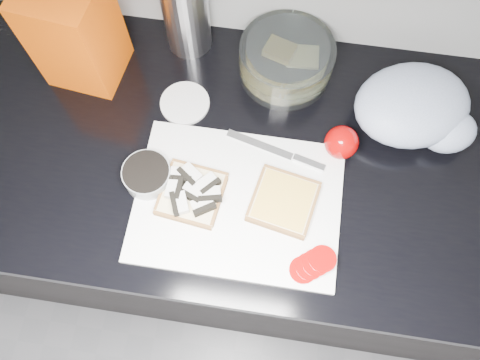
# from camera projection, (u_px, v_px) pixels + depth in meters

# --- Properties ---
(base_cabinet) EXTENTS (3.50, 0.60, 0.86)m
(base_cabinet) POSITION_uv_depth(u_px,v_px,m) (252.00, 218.00, 1.40)
(base_cabinet) COLOR black
(base_cabinet) RESTS_ON ground
(countertop) EXTENTS (3.50, 0.64, 0.04)m
(countertop) POSITION_uv_depth(u_px,v_px,m) (257.00, 154.00, 0.98)
(countertop) COLOR black
(countertop) RESTS_ON base_cabinet
(cutting_board) EXTENTS (0.40, 0.30, 0.01)m
(cutting_board) POSITION_uv_depth(u_px,v_px,m) (238.00, 202.00, 0.92)
(cutting_board) COLOR white
(cutting_board) RESTS_ON countertop
(bread_left) EXTENTS (0.14, 0.14, 0.04)m
(bread_left) POSITION_uv_depth(u_px,v_px,m) (192.00, 192.00, 0.90)
(bread_left) COLOR beige
(bread_left) RESTS_ON cutting_board
(bread_right) EXTENTS (0.15, 0.15, 0.02)m
(bread_right) POSITION_uv_depth(u_px,v_px,m) (284.00, 202.00, 0.90)
(bread_right) COLOR beige
(bread_right) RESTS_ON cutting_board
(tomato_slices) EXTENTS (0.09, 0.08, 0.02)m
(tomato_slices) POSITION_uv_depth(u_px,v_px,m) (313.00, 264.00, 0.85)
(tomato_slices) COLOR #9E0303
(tomato_slices) RESTS_ON cutting_board
(knife) EXTENTS (0.21, 0.07, 0.01)m
(knife) POSITION_uv_depth(u_px,v_px,m) (288.00, 155.00, 0.94)
(knife) COLOR silver
(knife) RESTS_ON cutting_board
(seed_tub) EXTENTS (0.09, 0.09, 0.05)m
(seed_tub) POSITION_uv_depth(u_px,v_px,m) (148.00, 175.00, 0.91)
(seed_tub) COLOR #929797
(seed_tub) RESTS_ON countertop
(tub_lid) EXTENTS (0.11, 0.11, 0.01)m
(tub_lid) POSITION_uv_depth(u_px,v_px,m) (185.00, 103.00, 1.00)
(tub_lid) COLOR silver
(tub_lid) RESTS_ON countertop
(glass_bowl) EXTENTS (0.20, 0.20, 0.08)m
(glass_bowl) POSITION_uv_depth(u_px,v_px,m) (286.00, 60.00, 1.00)
(glass_bowl) COLOR silver
(glass_bowl) RESTS_ON countertop
(bread_bag) EXTENTS (0.16, 0.15, 0.23)m
(bread_bag) POSITION_uv_depth(u_px,v_px,m) (75.00, 33.00, 0.93)
(bread_bag) COLOR #F84104
(bread_bag) RESTS_ON countertop
(steel_canister) EXTENTS (0.10, 0.10, 0.24)m
(steel_canister) POSITION_uv_depth(u_px,v_px,m) (185.00, 4.00, 0.96)
(steel_canister) COLOR #A5A4A9
(steel_canister) RESTS_ON countertop
(grocery_bag) EXTENTS (0.30, 0.27, 0.10)m
(grocery_bag) POSITION_uv_depth(u_px,v_px,m) (417.00, 109.00, 0.94)
(grocery_bag) COLOR #ADB7D5
(grocery_bag) RESTS_ON countertop
(whole_tomatoes) EXTENTS (0.07, 0.07, 0.07)m
(whole_tomatoes) POSITION_uv_depth(u_px,v_px,m) (342.00, 142.00, 0.93)
(whole_tomatoes) COLOR #9E0303
(whole_tomatoes) RESTS_ON countertop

